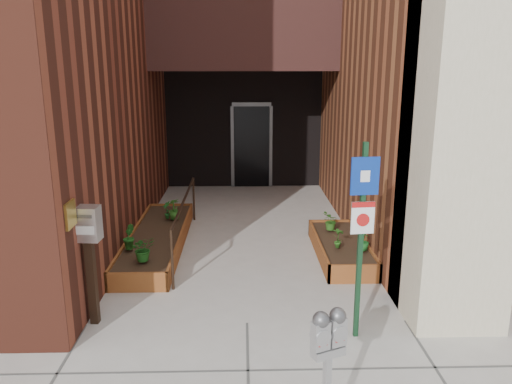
{
  "coord_description": "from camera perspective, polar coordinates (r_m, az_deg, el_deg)",
  "views": [
    {
      "loc": [
        -0.04,
        -5.63,
        3.14
      ],
      "look_at": [
        0.16,
        1.8,
        1.23
      ],
      "focal_mm": 35.0,
      "sensor_mm": 36.0,
      "label": 1
    }
  ],
  "objects": [
    {
      "name": "ground",
      "position": [
        6.45,
        -1.04,
        -14.76
      ],
      "size": [
        80.0,
        80.0,
        0.0
      ],
      "primitive_type": "plane",
      "color": "#9E9991",
      "rests_on": "ground"
    },
    {
      "name": "planter_left",
      "position": [
        8.98,
        -11.2,
        -5.45
      ],
      "size": [
        0.9,
        3.6,
        0.3
      ],
      "color": "brown",
      "rests_on": "ground"
    },
    {
      "name": "planter_right",
      "position": [
        8.55,
        9.66,
        -6.42
      ],
      "size": [
        0.8,
        2.2,
        0.3
      ],
      "color": "brown",
      "rests_on": "ground"
    },
    {
      "name": "handrail",
      "position": [
        8.68,
        -8.19,
        -1.77
      ],
      "size": [
        0.04,
        3.34,
        0.9
      ],
      "color": "black",
      "rests_on": "ground"
    },
    {
      "name": "parking_meter",
      "position": [
        4.15,
        8.27,
        -16.79
      ],
      "size": [
        0.3,
        0.2,
        1.3
      ],
      "color": "#9C9D9F",
      "rests_on": "ground"
    },
    {
      "name": "sign_post",
      "position": [
        5.72,
        12.02,
        -3.33
      ],
      "size": [
        0.32,
        0.09,
        2.33
      ],
      "color": "#13351D",
      "rests_on": "ground"
    },
    {
      "name": "payment_dropbox",
      "position": [
        6.34,
        -18.6,
        -5.25
      ],
      "size": [
        0.32,
        0.25,
        1.51
      ],
      "color": "black",
      "rests_on": "ground"
    },
    {
      "name": "shrub_left_a",
      "position": [
        7.63,
        -12.77,
        -6.32
      ],
      "size": [
        0.46,
        0.46,
        0.38
      ],
      "primitive_type": "imported",
      "rotation": [
        0.0,
        0.0,
        0.46
      ],
      "color": "#1B5518",
      "rests_on": "planter_left"
    },
    {
      "name": "shrub_left_b",
      "position": [
        8.16,
        -14.35,
        -4.99
      ],
      "size": [
        0.25,
        0.25,
        0.39
      ],
      "primitive_type": "imported",
      "rotation": [
        0.0,
        0.0,
        1.76
      ],
      "color": "#1C5819",
      "rests_on": "planter_left"
    },
    {
      "name": "shrub_left_c",
      "position": [
        9.51,
        -9.33,
        -1.92
      ],
      "size": [
        0.31,
        0.31,
        0.4
      ],
      "primitive_type": "imported",
      "rotation": [
        0.0,
        0.0,
        3.86
      ],
      "color": "#265B1A",
      "rests_on": "planter_left"
    },
    {
      "name": "shrub_left_d",
      "position": [
        9.58,
        -10.15,
        -2.03
      ],
      "size": [
        0.24,
        0.24,
        0.34
      ],
      "primitive_type": "imported",
      "rotation": [
        0.0,
        0.0,
        5.23
      ],
      "color": "#1B5F1E",
      "rests_on": "planter_left"
    },
    {
      "name": "shrub_right_a",
      "position": [
        8.03,
        12.19,
        -5.43
      ],
      "size": [
        0.19,
        0.19,
        0.32
      ],
      "primitive_type": "imported",
      "rotation": [
        0.0,
        0.0,
        1.65
      ],
      "color": "#1A5C1F",
      "rests_on": "planter_right"
    },
    {
      "name": "shrub_right_b",
      "position": [
        8.06,
        9.38,
        -5.16
      ],
      "size": [
        0.25,
        0.25,
        0.34
      ],
      "primitive_type": "imported",
      "rotation": [
        0.0,
        0.0,
        2.58
      ],
      "color": "#28601B",
      "rests_on": "planter_right"
    },
    {
      "name": "shrub_right_c",
      "position": [
        8.88,
        8.52,
        -3.33
      ],
      "size": [
        0.39,
        0.39,
        0.32
      ],
      "primitive_type": "imported",
      "rotation": [
        0.0,
        0.0,
        4.22
      ],
      "color": "#2C631C",
      "rests_on": "planter_right"
    }
  ]
}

